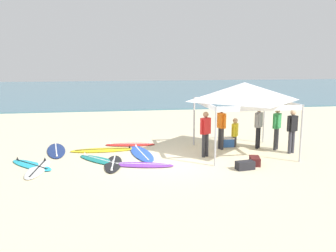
% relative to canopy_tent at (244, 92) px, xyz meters
% --- Properties ---
extents(ground_plane, '(80.00, 80.00, 0.00)m').
position_rel_canopy_tent_xyz_m(ground_plane, '(-2.97, -0.69, -2.39)').
color(ground_plane, beige).
extents(sea, '(80.00, 36.00, 0.10)m').
position_rel_canopy_tent_xyz_m(sea, '(-2.97, 30.50, -2.34)').
color(sea, teal).
rests_on(sea, ground).
extents(canopy_tent, '(3.25, 3.25, 2.75)m').
position_rel_canopy_tent_xyz_m(canopy_tent, '(0.00, 0.00, 0.00)').
color(canopy_tent, '#B7B7BC').
rests_on(canopy_tent, ground).
extents(surfboard_teal, '(1.89, 2.03, 0.19)m').
position_rel_canopy_tent_xyz_m(surfboard_teal, '(-5.46, -0.32, -2.35)').
color(surfboard_teal, '#19847F').
rests_on(surfboard_teal, ground).
extents(surfboard_yellow, '(2.59, 0.74, 0.19)m').
position_rel_canopy_tent_xyz_m(surfboard_yellow, '(-5.37, 1.19, -2.35)').
color(surfboard_yellow, yellow).
rests_on(surfboard_yellow, ground).
extents(surfboard_cyan, '(1.89, 1.96, 0.19)m').
position_rel_canopy_tent_xyz_m(surfboard_cyan, '(-7.79, -0.56, -2.35)').
color(surfboard_cyan, '#23B2CC').
rests_on(surfboard_cyan, ground).
extents(surfboard_navy, '(1.08, 2.64, 0.19)m').
position_rel_canopy_tent_xyz_m(surfboard_navy, '(-7.23, 1.40, -2.35)').
color(surfboard_navy, navy).
rests_on(surfboard_navy, ground).
extents(surfboard_blue, '(1.04, 2.67, 0.19)m').
position_rel_canopy_tent_xyz_m(surfboard_blue, '(-3.91, 0.38, -2.35)').
color(surfboard_blue, blue).
rests_on(surfboard_blue, ground).
extents(surfboard_red, '(2.15, 0.79, 0.19)m').
position_rel_canopy_tent_xyz_m(surfboard_red, '(-4.26, 1.96, -2.35)').
color(surfboard_red, red).
rests_on(surfboard_red, ground).
extents(surfboard_purple, '(2.42, 1.22, 0.19)m').
position_rel_canopy_tent_xyz_m(surfboard_purple, '(-4.11, -1.12, -2.35)').
color(surfboard_purple, purple).
rests_on(surfboard_purple, ground).
extents(surfboard_white, '(0.79, 2.25, 0.19)m').
position_rel_canopy_tent_xyz_m(surfboard_white, '(-7.48, -1.06, -2.35)').
color(surfboard_white, white).
rests_on(surfboard_white, ground).
extents(surfboard_black, '(0.76, 2.21, 0.19)m').
position_rel_canopy_tent_xyz_m(surfboard_black, '(-5.01, -0.86, -2.35)').
color(surfboard_black, black).
rests_on(surfboard_black, ground).
extents(person_green, '(0.42, 0.41, 1.71)m').
position_rel_canopy_tent_xyz_m(person_green, '(1.54, 0.27, -1.40)').
color(person_green, '#2D2D33').
rests_on(person_green, ground).
extents(person_black, '(0.52, 0.34, 1.71)m').
position_rel_canopy_tent_xyz_m(person_black, '(1.86, -0.38, -1.40)').
color(person_black, '#383842').
rests_on(person_black, ground).
extents(person_red, '(0.47, 0.38, 1.71)m').
position_rel_canopy_tent_xyz_m(person_red, '(-1.59, -0.35, -1.40)').
color(person_red, '#2D2D33').
rests_on(person_red, ground).
extents(person_orange, '(0.31, 0.53, 1.71)m').
position_rel_canopy_tent_xyz_m(person_orange, '(-0.65, 0.69, -1.40)').
color(person_orange, '#2D2D33').
rests_on(person_orange, ground).
extents(person_grey, '(0.41, 0.43, 1.71)m').
position_rel_canopy_tent_xyz_m(person_grey, '(0.91, 0.62, -1.40)').
color(person_grey, black).
rests_on(person_grey, ground).
extents(person_yellow, '(0.37, 0.49, 1.20)m').
position_rel_canopy_tent_xyz_m(person_yellow, '(0.07, 1.06, -1.73)').
color(person_yellow, '#2D2D33').
rests_on(person_yellow, ground).
extents(gear_bag_near_tent, '(0.46, 0.66, 0.28)m').
position_rel_canopy_tent_xyz_m(gear_bag_near_tent, '(-0.16, -1.67, -2.25)').
color(gear_bag_near_tent, '#4C1919').
rests_on(gear_bag_near_tent, ground).
extents(gear_bag_by_pole, '(0.64, 0.41, 0.28)m').
position_rel_canopy_tent_xyz_m(gear_bag_by_pole, '(-0.69, -2.12, -2.25)').
color(gear_bag_by_pole, '#232328').
rests_on(gear_bag_by_pole, ground).
extents(cooler_box, '(0.50, 0.36, 0.39)m').
position_rel_canopy_tent_xyz_m(cooler_box, '(-0.24, 1.08, -2.19)').
color(cooler_box, '#2D60B7').
rests_on(cooler_box, ground).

